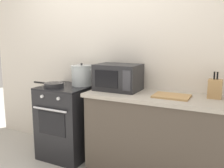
{
  "coord_description": "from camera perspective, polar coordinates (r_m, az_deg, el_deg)",
  "views": [
    {
      "loc": [
        1.54,
        -1.87,
        1.5
      ],
      "look_at": [
        0.29,
        0.6,
        1.0
      ],
      "focal_mm": 39.79,
      "sensor_mm": 36.0,
      "label": 1
    }
  ],
  "objects": [
    {
      "name": "stove",
      "position": [
        3.28,
        -10.2,
        -8.41
      ],
      "size": [
        0.6,
        0.64,
        0.92
      ],
      "color": "black",
      "rests_on": "ground_plane"
    },
    {
      "name": "back_wall",
      "position": [
        3.11,
        3.21,
        5.62
      ],
      "size": [
        4.4,
        0.1,
        2.5
      ],
      "primitive_type": "cube",
      "color": "silver",
      "rests_on": "ground_plane"
    },
    {
      "name": "microwave",
      "position": [
        2.85,
        1.43,
        1.57
      ],
      "size": [
        0.5,
        0.37,
        0.3
      ],
      "color": "#232326",
      "rests_on": "countertop_right"
    },
    {
      "name": "countertop_right",
      "position": [
        2.64,
        12.07,
        -3.13
      ],
      "size": [
        1.7,
        0.6,
        0.04
      ],
      "primitive_type": "cube",
      "color": "#ADA393",
      "rests_on": "lower_cabinet_right"
    },
    {
      "name": "cutting_board",
      "position": [
        2.6,
        13.52,
        -2.73
      ],
      "size": [
        0.36,
        0.26,
        0.02
      ],
      "primitive_type": "cube",
      "color": "tan",
      "rests_on": "countertop_right"
    },
    {
      "name": "lower_cabinet_right",
      "position": [
        2.78,
        11.71,
        -12.4
      ],
      "size": [
        1.64,
        0.56,
        0.88
      ],
      "primitive_type": "cube",
      "color": "#4C4238",
      "rests_on": "ground_plane"
    },
    {
      "name": "frying_pan",
      "position": [
        3.15,
        -13.28,
        -0.17
      ],
      "size": [
        0.44,
        0.24,
        0.05
      ],
      "color": "#28282B",
      "rests_on": "stove"
    },
    {
      "name": "stock_pot",
      "position": [
        3.17,
        -6.96,
        1.99
      ],
      "size": [
        0.35,
        0.26,
        0.29
      ],
      "color": "silver",
      "rests_on": "stove"
    },
    {
      "name": "knife_block",
      "position": [
        2.66,
        22.56,
        -1.01
      ],
      "size": [
        0.13,
        0.1,
        0.27
      ],
      "color": "tan",
      "rests_on": "countertop_right"
    }
  ]
}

